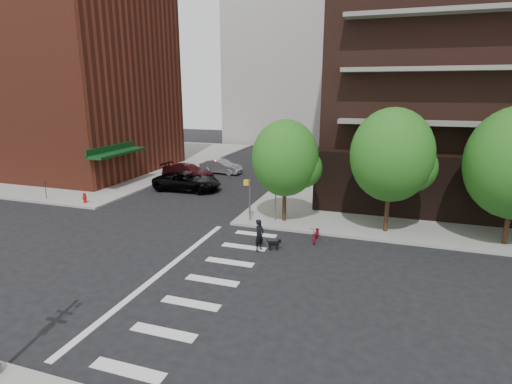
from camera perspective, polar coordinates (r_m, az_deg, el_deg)
ground at (r=19.16m, az=-14.59°, el=-10.87°), size 120.00×120.00×0.00m
sidewalk_nw at (r=51.70m, az=-23.52°, el=4.45°), size 31.00×33.00×0.15m
crosswalk at (r=18.13m, az=-8.58°, el=-12.04°), size 3.85×13.00×0.01m
midrise_nw at (r=45.40m, az=-27.12°, el=15.65°), size 21.40×15.50×20.00m
tree_a at (r=23.93m, az=4.18°, el=4.82°), size 4.00×4.00×5.90m
tree_b at (r=23.14m, az=18.81°, el=5.01°), size 4.50×4.50×6.65m
pedestrian_signal at (r=24.31m, az=-0.10°, el=-0.26°), size 2.18×0.67×2.60m
fire_hydrant at (r=30.97m, az=-23.28°, el=-0.71°), size 0.24×0.24×0.73m
parking_meter at (r=33.28m, az=-27.88°, el=0.49°), size 0.10×0.08×1.32m
parked_car_black at (r=32.90m, az=-9.78°, el=1.51°), size 2.77×5.59×1.52m
parked_car_maroon at (r=36.81m, az=-9.62°, el=2.85°), size 2.42×5.18×1.46m
parked_car_silver at (r=39.24m, az=-5.02°, el=3.66°), size 1.82×4.29×1.38m
scooter at (r=22.06m, az=8.62°, el=-5.90°), size 0.60×1.63×0.85m
dog_walker at (r=20.44m, az=0.50°, el=-6.19°), size 0.70×0.57×1.67m
dog at (r=20.69m, az=2.64°, el=-7.37°), size 0.66×0.39×0.56m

